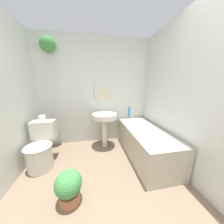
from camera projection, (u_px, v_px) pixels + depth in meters
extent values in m
cube|color=silver|center=(95.00, 92.00, 2.62)|extent=(2.59, 0.06, 2.40)
ellipsoid|color=beige|center=(103.00, 93.00, 2.61)|extent=(0.40, 0.02, 0.61)
ellipsoid|color=silver|center=(103.00, 93.00, 2.60)|extent=(0.36, 0.01, 0.57)
cylinder|color=#9E6042|center=(47.00, 40.00, 2.12)|extent=(0.13, 0.13, 0.07)
sphere|color=#3D8442|center=(47.00, 44.00, 2.14)|extent=(0.28, 0.28, 0.28)
cube|color=silver|center=(182.00, 96.00, 1.71)|extent=(0.06, 2.43, 2.40)
cylinder|color=beige|center=(40.00, 158.00, 1.85)|extent=(0.38, 0.38, 0.39)
cylinder|color=#B1ADA0|center=(38.00, 147.00, 1.80)|extent=(0.41, 0.41, 0.02)
cube|color=beige|center=(44.00, 130.00, 2.05)|extent=(0.38, 0.22, 0.35)
cylinder|color=beige|center=(105.00, 132.00, 2.53)|extent=(0.12, 0.12, 0.66)
cylinder|color=beige|center=(104.00, 116.00, 2.44)|extent=(0.54, 0.54, 0.10)
cylinder|color=silver|center=(104.00, 110.00, 2.55)|extent=(0.02, 0.02, 0.10)
cube|color=#B2A893|center=(145.00, 142.00, 2.19)|extent=(0.65, 1.52, 0.55)
cube|color=beige|center=(145.00, 130.00, 2.13)|extent=(0.55, 1.42, 0.04)
cylinder|color=silver|center=(133.00, 118.00, 2.75)|extent=(0.04, 0.04, 0.08)
cylinder|color=#2D84C6|center=(129.00, 112.00, 2.68)|extent=(0.06, 0.06, 0.21)
cylinder|color=black|center=(129.00, 108.00, 2.66)|extent=(0.03, 0.03, 0.02)
cylinder|color=#9E6042|center=(70.00, 197.00, 1.33)|extent=(0.24, 0.24, 0.13)
sphere|color=#3D8442|center=(68.00, 183.00, 1.29)|extent=(0.30, 0.30, 0.30)
cylinder|color=white|center=(42.00, 118.00, 1.99)|extent=(0.11, 0.11, 0.10)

